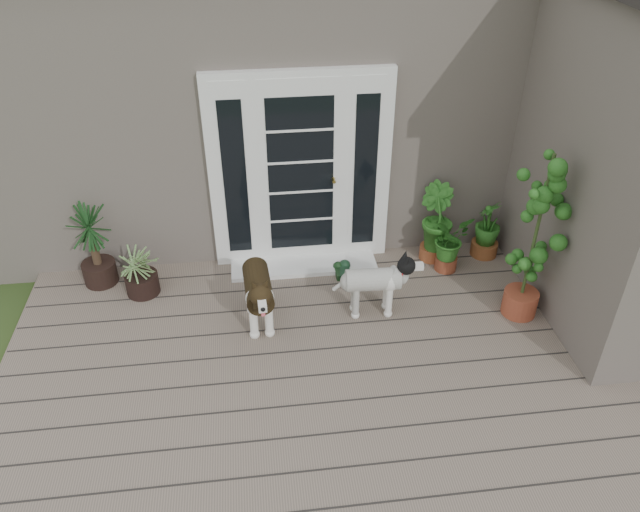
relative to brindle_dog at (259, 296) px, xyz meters
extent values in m
cube|color=#6B5B4C|center=(0.72, -1.10, -0.40)|extent=(6.20, 4.60, 0.12)
cube|color=#665E54|center=(0.72, 3.15, 1.09)|extent=(7.40, 4.00, 3.10)
cube|color=white|center=(0.52, 1.10, 0.74)|extent=(1.90, 0.14, 2.15)
cube|color=white|center=(0.52, 0.90, -0.31)|extent=(1.60, 0.40, 0.05)
imported|color=#1B5C1A|center=(2.07, 0.68, -0.05)|extent=(0.62, 0.62, 0.57)
imported|color=#225618|center=(1.97, 0.90, 0.00)|extent=(0.59, 0.59, 0.69)
imported|color=#175218|center=(2.59, 0.90, -0.07)|extent=(0.48, 0.48, 0.53)
camera|label=1|loc=(0.01, -4.65, 3.62)|focal=34.45mm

